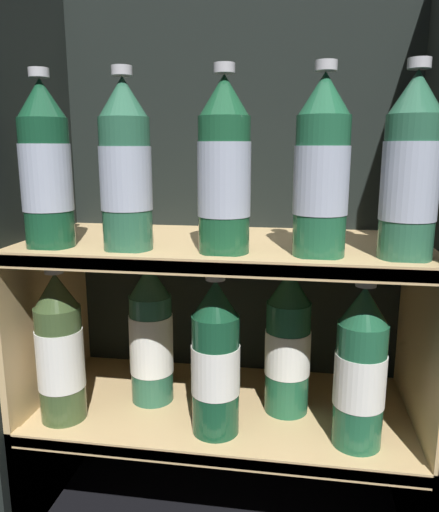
{
  "coord_description": "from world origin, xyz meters",
  "views": [
    {
      "loc": [
        0.13,
        -0.67,
        0.69
      ],
      "look_at": [
        0.0,
        0.11,
        0.51
      ],
      "focal_mm": 35.0,
      "sensor_mm": 36.0,
      "label": 1
    }
  ],
  "objects": [
    {
      "name": "shelf_upper",
      "position": [
        0.0,
        0.15,
        0.39
      ],
      "size": [
        0.69,
        0.32,
        0.53
      ],
      "color": "tan",
      "rests_on": "ground_plane"
    },
    {
      "name": "fridge_side_left",
      "position": [
        -0.35,
        0.16,
        0.49
      ],
      "size": [
        0.02,
        0.36,
        0.99
      ],
      "primitive_type": "cube",
      "color": "black",
      "rests_on": "ground_plane"
    },
    {
      "name": "bottle_upper_front_3",
      "position": [
        0.16,
        0.07,
        0.65
      ],
      "size": [
        0.08,
        0.08,
        0.28
      ],
      "color": "#1E5638",
      "rests_on": "shelf_upper"
    },
    {
      "name": "bottle_upper_front_0",
      "position": [
        -0.27,
        0.07,
        0.65
      ],
      "size": [
        0.08,
        0.08,
        0.28
      ],
      "color": "#144228",
      "rests_on": "shelf_upper"
    },
    {
      "name": "fridge_back_wall",
      "position": [
        0.0,
        0.33,
        0.49
      ],
      "size": [
        0.73,
        0.02,
        0.99
      ],
      "primitive_type": "cube",
      "color": "black",
      "rests_on": "ground_plane"
    },
    {
      "name": "fridge_side_right",
      "position": [
        0.35,
        0.16,
        0.49
      ],
      "size": [
        0.02,
        0.36,
        0.99
      ],
      "primitive_type": "cube",
      "color": "black",
      "rests_on": "ground_plane"
    },
    {
      "name": "bottle_lower_front_2",
      "position": [
        0.23,
        0.07,
        0.34
      ],
      "size": [
        0.08,
        0.08,
        0.28
      ],
      "color": "#1E5638",
      "rests_on": "shelf_lower"
    },
    {
      "name": "bottle_lower_front_1",
      "position": [
        0.0,
        0.07,
        0.35
      ],
      "size": [
        0.08,
        0.08,
        0.28
      ],
      "color": "#144228",
      "rests_on": "shelf_lower"
    },
    {
      "name": "shelf_lower",
      "position": [
        0.0,
        0.15,
        0.18
      ],
      "size": [
        0.69,
        0.32,
        0.22
      ],
      "color": "tan",
      "rests_on": "ground_plane"
    },
    {
      "name": "bottle_upper_front_2",
      "position": [
        0.01,
        0.07,
        0.65
      ],
      "size": [
        0.08,
        0.08,
        0.28
      ],
      "color": "#194C2D",
      "rests_on": "shelf_upper"
    },
    {
      "name": "bottle_lower_back_1",
      "position": [
        0.11,
        0.16,
        0.35
      ],
      "size": [
        0.08,
        0.08,
        0.28
      ],
      "color": "#1E5638",
      "rests_on": "shelf_lower"
    },
    {
      "name": "bottle_lower_front_0",
      "position": [
        -0.27,
        0.07,
        0.34
      ],
      "size": [
        0.08,
        0.08,
        0.28
      ],
      "color": "#384C28",
      "rests_on": "shelf_lower"
    },
    {
      "name": "bottle_upper_front_1",
      "position": [
        -0.14,
        0.07,
        0.65
      ],
      "size": [
        0.08,
        0.08,
        0.28
      ],
      "color": "#285B42",
      "rests_on": "shelf_upper"
    },
    {
      "name": "bottle_lower_back_0",
      "position": [
        -0.14,
        0.16,
        0.34
      ],
      "size": [
        0.08,
        0.08,
        0.28
      ],
      "color": "#285B42",
      "rests_on": "shelf_lower"
    },
    {
      "name": "bottle_upper_front_4",
      "position": [
        0.28,
        0.07,
        0.65
      ],
      "size": [
        0.08,
        0.08,
        0.28
      ],
      "color": "#285B42",
      "rests_on": "shelf_upper"
    }
  ]
}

